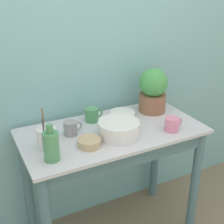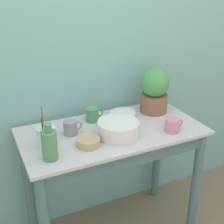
{
  "view_description": "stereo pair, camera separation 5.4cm",
  "coord_description": "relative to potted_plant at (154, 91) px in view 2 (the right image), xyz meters",
  "views": [
    {
      "loc": [
        -0.77,
        -1.22,
        1.72
      ],
      "look_at": [
        0.0,
        0.28,
        0.95
      ],
      "focal_mm": 50.0,
      "sensor_mm": 36.0,
      "label": 1
    },
    {
      "loc": [
        -0.72,
        -1.25,
        1.72
      ],
      "look_at": [
        0.0,
        0.28,
        0.95
      ],
      "focal_mm": 50.0,
      "sensor_mm": 36.0,
      "label": 2
    }
  ],
  "objects": [
    {
      "name": "mug_green",
      "position": [
        -0.44,
        0.04,
        -0.11
      ],
      "size": [
        0.12,
        0.08,
        0.09
      ],
      "color": "#4C935B",
      "rests_on": "counter_table"
    },
    {
      "name": "counter_table",
      "position": [
        -0.38,
        -0.15,
        -0.35
      ],
      "size": [
        1.11,
        0.57,
        0.83
      ],
      "color": "slate",
      "rests_on": "ground_plane"
    },
    {
      "name": "bowl_small_enamel_white",
      "position": [
        -0.24,
        -0.01,
        -0.13
      ],
      "size": [
        0.17,
        0.17,
        0.04
      ],
      "color": "silver",
      "rests_on": "counter_table"
    },
    {
      "name": "bowl_wash_large",
      "position": [
        -0.37,
        -0.22,
        -0.11
      ],
      "size": [
        0.24,
        0.24,
        0.09
      ],
      "color": "silver",
      "rests_on": "counter_table"
    },
    {
      "name": "utensil_cup",
      "position": [
        -0.78,
        -0.15,
        -0.09
      ],
      "size": [
        0.11,
        0.11,
        0.23
      ],
      "color": "silver",
      "rests_on": "counter_table"
    },
    {
      "name": "bottle_tall",
      "position": [
        -0.8,
        -0.29,
        -0.07
      ],
      "size": [
        0.08,
        0.08,
        0.2
      ],
      "color": "#4C8C59",
      "rests_on": "counter_table"
    },
    {
      "name": "mug_pink",
      "position": [
        -0.06,
        -0.3,
        -0.11
      ],
      "size": [
        0.12,
        0.09,
        0.08
      ],
      "color": "pink",
      "rests_on": "counter_table"
    },
    {
      "name": "wall_back",
      "position": [
        -0.38,
        0.21,
        0.21
      ],
      "size": [
        6.0,
        0.05,
        2.4
      ],
      "color": "#7AB2B2",
      "rests_on": "ground_plane"
    },
    {
      "name": "bowl_small_tan",
      "position": [
        -0.58,
        -0.25,
        -0.13
      ],
      "size": [
        0.13,
        0.13,
        0.04
      ],
      "color": "tan",
      "rests_on": "counter_table"
    },
    {
      "name": "mug_grey",
      "position": [
        -0.62,
        -0.08,
        -0.11
      ],
      "size": [
        0.11,
        0.08,
        0.09
      ],
      "color": "gray",
      "rests_on": "counter_table"
    },
    {
      "name": "potted_plant",
      "position": [
        0.0,
        0.0,
        0.0
      ],
      "size": [
        0.19,
        0.19,
        0.3
      ],
      "color": "#8C5B42",
      "rests_on": "counter_table"
    }
  ]
}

